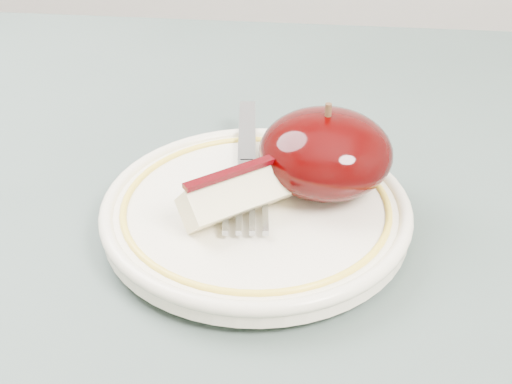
# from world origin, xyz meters

# --- Properties ---
(plate) EXTENTS (0.19, 0.19, 0.02)m
(plate) POSITION_xyz_m (0.06, 0.08, 0.76)
(plate) COLOR #F4ECCD
(plate) RESTS_ON table
(apple_half) EXTENTS (0.08, 0.08, 0.06)m
(apple_half) POSITION_xyz_m (0.10, 0.11, 0.79)
(apple_half) COLOR black
(apple_half) RESTS_ON plate
(apple_wedge) EXTENTS (0.08, 0.07, 0.03)m
(apple_wedge) POSITION_xyz_m (0.05, 0.07, 0.78)
(apple_wedge) COLOR beige
(apple_wedge) RESTS_ON plate
(fork) EXTENTS (0.04, 0.17, 0.00)m
(fork) POSITION_xyz_m (0.05, 0.13, 0.77)
(fork) COLOR #919499
(fork) RESTS_ON plate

